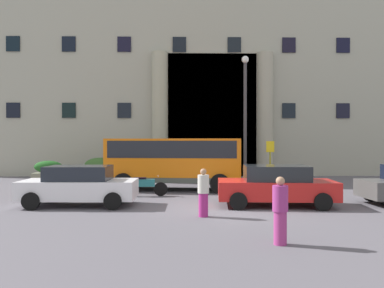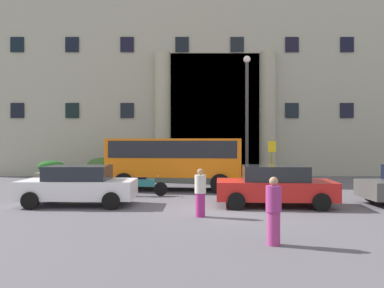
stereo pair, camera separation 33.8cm
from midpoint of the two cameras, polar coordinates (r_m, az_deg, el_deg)
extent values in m
cube|color=#545058|center=(14.14, 4.49, -9.59)|extent=(80.00, 64.00, 0.12)
cube|color=#9D9C8A|center=(32.33, 1.38, 14.33)|extent=(32.63, 9.00, 20.32)
cube|color=black|center=(27.03, 2.58, 4.23)|extent=(6.04, 0.12, 8.37)
cylinder|color=#A1A087|center=(26.73, -5.04, 4.27)|extent=(1.08, 1.08, 8.37)
cylinder|color=#A09B86|center=(27.18, 10.14, 4.20)|extent=(1.08, 1.08, 8.37)
cube|color=black|center=(29.32, -24.68, 4.45)|extent=(0.91, 0.08, 1.02)
cube|color=black|center=(28.05, -17.66, 4.65)|extent=(0.91, 0.08, 1.02)
cube|color=black|center=(27.22, -10.09, 4.79)|extent=(0.91, 0.08, 1.02)
cube|color=black|center=(27.78, 13.44, 4.70)|extent=(0.91, 0.08, 1.02)
cube|color=black|center=(28.94, 20.63, 4.51)|extent=(0.91, 0.08, 1.02)
cube|color=black|center=(29.97, -24.71, 13.00)|extent=(0.91, 0.08, 1.02)
cube|color=black|center=(28.72, -17.68, 13.58)|extent=(0.91, 0.08, 1.02)
cube|color=black|center=(27.92, -10.10, 13.98)|extent=(0.91, 0.08, 1.02)
cube|color=black|center=(27.60, -2.19, 14.14)|extent=(0.91, 0.08, 1.02)
cube|color=black|center=(27.79, 5.76, 14.05)|extent=(0.91, 0.08, 1.02)
cube|color=black|center=(28.46, 13.46, 13.71)|extent=(0.91, 0.08, 1.02)
cube|color=black|center=(29.59, 20.65, 13.18)|extent=(0.91, 0.08, 1.02)
cube|color=orange|center=(19.39, -3.07, -2.28)|extent=(6.65, 2.92, 2.06)
cube|color=black|center=(19.37, -3.07, -0.72)|extent=(6.27, 2.90, 0.80)
cube|color=black|center=(19.17, 6.31, -1.26)|extent=(0.27, 1.85, 1.01)
cube|color=#444B42|center=(19.45, -3.07, -4.96)|extent=(6.65, 2.96, 0.24)
cylinder|color=black|center=(20.36, 3.70, -5.06)|extent=(0.93, 0.38, 0.90)
cylinder|color=black|center=(18.17, 3.50, -5.73)|extent=(0.93, 0.38, 0.90)
cylinder|color=black|center=(20.98, -8.74, -4.90)|extent=(0.93, 0.38, 0.90)
cylinder|color=black|center=(18.85, -10.38, -5.51)|extent=(0.93, 0.38, 0.90)
cylinder|color=#9A941A|center=(21.97, 10.76, -2.77)|extent=(0.08, 0.08, 2.34)
cube|color=yellow|center=(21.91, 10.78, -0.37)|extent=(0.44, 0.03, 0.60)
cube|color=slate|center=(24.84, -0.92, -4.46)|extent=(1.78, 0.95, 0.56)
ellipsoid|color=#2E6229|center=(24.78, -0.92, -2.69)|extent=(1.71, 0.86, 0.98)
cube|color=gray|center=(25.61, -20.35, -4.44)|extent=(1.79, 0.91, 0.46)
ellipsoid|color=#1D531C|center=(25.57, -20.36, -3.10)|extent=(1.72, 0.82, 0.74)
cube|color=slate|center=(25.28, -13.51, -4.50)|extent=(2.00, 1.00, 0.45)
ellipsoid|color=#355C28|center=(25.23, -13.51, -2.95)|extent=(1.92, 0.90, 0.92)
cube|color=silver|center=(15.32, -16.59, -6.29)|extent=(4.20, 1.83, 0.68)
cube|color=#1D222A|center=(15.26, -16.59, -4.03)|extent=(2.28, 1.59, 0.53)
cylinder|color=black|center=(15.89, -10.72, -7.13)|extent=(0.62, 0.21, 0.62)
cylinder|color=black|center=(14.17, -12.03, -8.06)|extent=(0.62, 0.21, 0.62)
cylinder|color=black|center=(16.64, -20.46, -6.81)|extent=(0.62, 0.21, 0.62)
cylinder|color=black|center=(15.00, -22.81, -7.61)|extent=(0.62, 0.21, 0.62)
cube|color=red|center=(14.97, 11.39, -6.45)|extent=(4.38, 2.20, 0.67)
cube|color=black|center=(14.91, 11.40, -4.12)|extent=(2.41, 1.83, 0.55)
cylinder|color=black|center=(16.20, 16.01, -6.99)|extent=(0.63, 0.24, 0.62)
cylinder|color=black|center=(14.38, 17.72, -7.95)|extent=(0.63, 0.24, 0.62)
cylinder|color=black|center=(15.81, 5.65, -7.16)|extent=(0.63, 0.24, 0.62)
cylinder|color=black|center=(13.93, 6.01, -8.19)|extent=(0.63, 0.24, 0.62)
cylinder|color=black|center=(17.26, 23.86, -6.56)|extent=(0.63, 0.23, 0.62)
cylinder|color=black|center=(17.41, -5.10, -6.49)|extent=(0.61, 0.15, 0.60)
cylinder|color=black|center=(17.43, -9.80, -6.49)|extent=(0.61, 0.17, 0.60)
cube|color=#216A6E|center=(17.37, -7.45, -5.58)|extent=(0.93, 0.32, 0.32)
cube|color=black|center=(17.36, -8.05, -4.99)|extent=(0.54, 0.25, 0.12)
cylinder|color=#A5A5A8|center=(17.34, -5.48, -4.59)|extent=(0.08, 0.55, 0.03)
cylinder|color=#9C246E|center=(12.65, 0.87, -8.78)|extent=(0.30, 0.30, 0.75)
cylinder|color=beige|center=(12.56, 0.87, -5.79)|extent=(0.36, 0.36, 0.58)
sphere|color=#9D7252|center=(12.53, 0.87, -4.03)|extent=(0.20, 0.20, 0.20)
cylinder|color=#9A3171|center=(9.52, 11.59, -11.78)|extent=(0.30, 0.30, 0.77)
cylinder|color=#902E72|center=(9.40, 11.60, -7.70)|extent=(0.36, 0.36, 0.60)
sphere|color=#A17658|center=(9.36, 11.60, -5.26)|extent=(0.21, 0.21, 0.21)
cylinder|color=#3D3A3D|center=(22.31, 7.24, 2.98)|extent=(0.18, 0.18, 6.78)
sphere|color=white|center=(22.75, 7.25, 11.99)|extent=(0.40, 0.40, 0.40)
camera|label=1|loc=(0.17, -90.48, 0.00)|focal=36.98mm
camera|label=2|loc=(0.17, 89.52, 0.00)|focal=36.98mm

